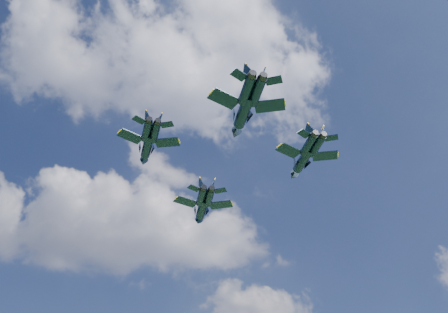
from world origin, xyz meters
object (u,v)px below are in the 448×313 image
Objects in this scene: jet_left at (147,147)px; jet_right at (302,161)px; jet_slot at (243,113)px; jet_lead at (202,209)px.

jet_right reaches higher than jet_left.
jet_right is at bearing -2.55° from jet_left.
jet_slot is (-13.12, -16.30, -3.44)m from jet_right.
jet_lead is at bearing 91.26° from jet_slot.
jet_left reaches higher than jet_lead.
jet_slot is (15.60, -12.28, -1.81)m from jet_left.
jet_lead reaches higher than jet_slot.
jet_left is 0.90× the size of jet_right.
jet_lead is 1.11× the size of jet_left.
jet_left is 29.05m from jet_right.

